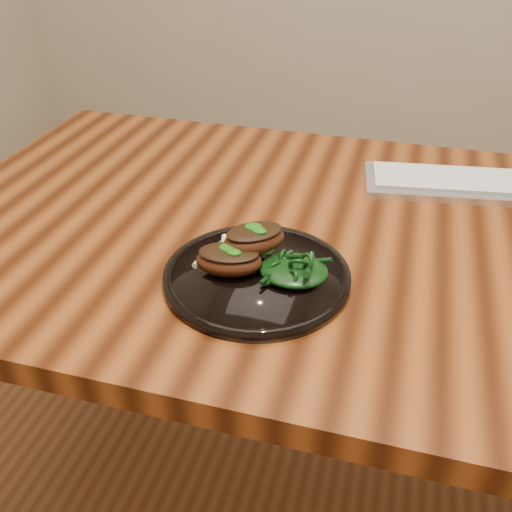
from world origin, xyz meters
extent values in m
cube|color=#381607|center=(0.00, 0.00, 0.73)|extent=(1.60, 0.80, 0.04)
cylinder|color=#34150B|center=(-0.74, 0.34, 0.35)|extent=(0.06, 0.06, 0.71)
cylinder|color=black|center=(-0.20, -0.17, 0.76)|extent=(0.26, 0.26, 0.01)
torus|color=black|center=(-0.20, -0.17, 0.76)|extent=(0.26, 0.26, 0.01)
cylinder|color=black|center=(-0.20, -0.17, 0.76)|extent=(0.17, 0.17, 0.00)
ellipsoid|color=#3F1A0C|center=(-0.23, -0.18, 0.78)|extent=(0.10, 0.07, 0.04)
ellipsoid|color=black|center=(-0.23, -0.18, 0.80)|extent=(0.09, 0.06, 0.01)
cylinder|color=beige|center=(-0.28, -0.17, 0.78)|extent=(0.02, 0.05, 0.01)
ellipsoid|color=#0D4E08|center=(-0.23, -0.18, 0.80)|extent=(0.03, 0.02, 0.01)
ellipsoid|color=#3F1A0C|center=(-0.21, -0.14, 0.80)|extent=(0.11, 0.10, 0.03)
ellipsoid|color=black|center=(-0.21, -0.14, 0.81)|extent=(0.10, 0.09, 0.01)
cylinder|color=beige|center=(-0.25, -0.15, 0.79)|extent=(0.02, 0.04, 0.01)
ellipsoid|color=#0D4E08|center=(-0.21, -0.14, 0.82)|extent=(0.03, 0.02, 0.01)
ellipsoid|color=#0D4E08|center=(-0.23, -0.11, 0.77)|extent=(0.09, 0.06, 0.01)
ellipsoid|color=black|center=(-0.15, -0.16, 0.77)|extent=(0.10, 0.08, 0.02)
cube|color=silver|center=(0.13, 0.22, 0.76)|extent=(0.45, 0.19, 0.01)
cube|color=white|center=(0.13, 0.22, 0.77)|extent=(0.42, 0.16, 0.01)
camera|label=1|loc=(-0.02, -0.79, 1.23)|focal=40.00mm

